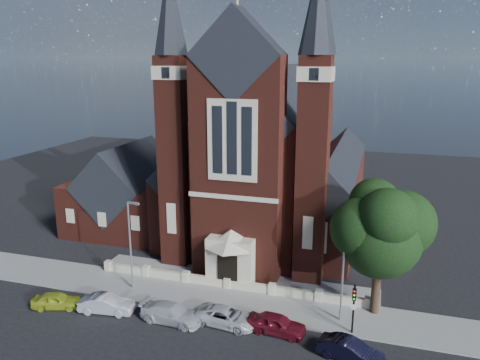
% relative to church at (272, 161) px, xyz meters
% --- Properties ---
extents(ground, '(120.00, 120.00, 0.00)m').
position_rel_church_xyz_m(ground, '(0.00, -7.94, -8.19)').
color(ground, black).
rests_on(ground, ground).
extents(pavement_strip, '(60.00, 5.00, 0.12)m').
position_rel_church_xyz_m(pavement_strip, '(0.00, -18.44, -8.19)').
color(pavement_strip, gray).
rests_on(pavement_strip, ground).
extents(forecourt_paving, '(26.00, 3.00, 0.14)m').
position_rel_church_xyz_m(forecourt_paving, '(0.00, -14.44, -8.19)').
color(forecourt_paving, gray).
rests_on(forecourt_paving, ground).
extents(forecourt_wall, '(24.00, 0.40, 0.90)m').
position_rel_church_xyz_m(forecourt_wall, '(0.00, -16.44, -8.19)').
color(forecourt_wall, beige).
rests_on(forecourt_wall, ground).
extents(church, '(20.01, 34.90, 29.20)m').
position_rel_church_xyz_m(church, '(0.00, 0.00, 0.00)').
color(church, '#541F16').
rests_on(church, ground).
extents(parish_hall, '(12.00, 12.20, 10.24)m').
position_rel_church_xyz_m(parish_hall, '(-16.00, -4.94, -4.17)').
color(parish_hall, '#541F16').
rests_on(parish_hall, ground).
extents(street_tree, '(6.40, 6.60, 10.70)m').
position_rel_church_xyz_m(street_tree, '(12.60, -17.23, -1.23)').
color(street_tree, black).
rests_on(street_tree, ground).
extents(street_lamp_left, '(1.16, 0.22, 8.09)m').
position_rel_church_xyz_m(street_lamp_left, '(-7.91, -18.94, -3.59)').
color(street_lamp_left, gray).
rests_on(street_lamp_left, ground).
extents(street_lamp_right, '(1.16, 0.22, 8.09)m').
position_rel_church_xyz_m(street_lamp_right, '(10.09, -18.94, -3.59)').
color(street_lamp_right, gray).
rests_on(street_lamp_right, ground).
extents(traffic_signal, '(0.28, 0.42, 4.00)m').
position_rel_church_xyz_m(traffic_signal, '(11.00, -20.52, -5.60)').
color(traffic_signal, black).
rests_on(traffic_signal, ground).
extents(car_lime_van, '(4.14, 2.66, 1.31)m').
position_rel_church_xyz_m(car_lime_van, '(-12.32, -23.62, -7.53)').
color(car_lime_van, '#A2B323').
rests_on(car_lime_van, ground).
extents(car_silver_a, '(4.60, 2.21, 1.45)m').
position_rel_church_xyz_m(car_silver_a, '(-8.00, -23.06, -7.46)').
color(car_silver_a, '#A2A4AA').
rests_on(car_silver_a, ground).
extents(car_silver_b, '(5.12, 2.37, 1.45)m').
position_rel_church_xyz_m(car_silver_b, '(-2.45, -22.80, -7.46)').
color(car_silver_b, silver).
rests_on(car_silver_b, ground).
extents(car_white_suv, '(5.08, 2.70, 1.36)m').
position_rel_church_xyz_m(car_white_suv, '(1.73, -21.96, -7.50)').
color(car_white_suv, silver).
rests_on(car_white_suv, ground).
extents(car_dark_red, '(4.51, 2.14, 1.49)m').
position_rel_church_xyz_m(car_dark_red, '(5.64, -21.94, -7.44)').
color(car_dark_red, maroon).
rests_on(car_dark_red, ground).
extents(car_navy, '(4.71, 2.71, 1.47)m').
position_rel_church_xyz_m(car_navy, '(11.07, -23.69, -7.45)').
color(car_navy, black).
rests_on(car_navy, ground).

